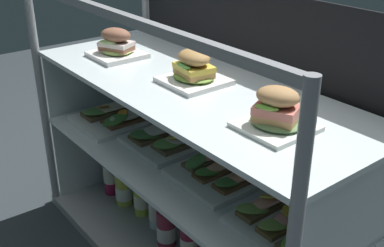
{
  "coord_description": "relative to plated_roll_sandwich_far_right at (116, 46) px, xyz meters",
  "views": [
    {
      "loc": [
        1.1,
        -0.86,
        1.21
      ],
      "look_at": [
        0.0,
        0.0,
        0.55
      ],
      "focal_mm": 45.0,
      "sensor_mm": 36.0,
      "label": 1
    }
  ],
  "objects": [
    {
      "name": "plated_roll_sandwich_near_left_corner",
      "position": [
        0.76,
        0.01,
        0.0
      ],
      "size": [
        0.17,
        0.17,
        0.11
      ],
      "color": "white",
      "rests_on": "shelf_upper_glass"
    },
    {
      "name": "case_frame",
      "position": [
        0.38,
        0.21,
        -0.21
      ],
      "size": [
        1.31,
        0.53,
        0.95
      ],
      "color": "gray",
      "rests_on": "ground"
    },
    {
      "name": "plated_roll_sandwich_far_right",
      "position": [
        0.0,
        0.0,
        0.0
      ],
      "size": [
        0.17,
        0.17,
        0.11
      ],
      "color": "white",
      "rests_on": "shelf_upper_glass"
    },
    {
      "name": "juice_bottle_tucked_behind",
      "position": [
        0.41,
        0.01,
        -0.6
      ],
      "size": [
        0.07,
        0.07,
        0.23
      ],
      "color": "maroon",
      "rests_on": "case_base_deck"
    },
    {
      "name": "juice_bottle_back_right",
      "position": [
        0.3,
        -0.01,
        -0.61
      ],
      "size": [
        0.07,
        0.07,
        0.2
      ],
      "color": "maroon",
      "rests_on": "case_base_deck"
    },
    {
      "name": "open_sandwich_tray_left_of_center",
      "position": [
        -0.05,
        0.01,
        -0.29
      ],
      "size": [
        0.26,
        0.31,
        0.06
      ],
      "color": "white",
      "rests_on": "shelf_lower_glass"
    },
    {
      "name": "juice_bottle_near_post",
      "position": [
        0.19,
        0.02,
        -0.59
      ],
      "size": [
        0.06,
        0.06,
        0.25
      ],
      "color": "white",
      "rests_on": "case_base_deck"
    },
    {
      "name": "plated_roll_sandwich_center",
      "position": [
        0.39,
        0.05,
        0.0
      ],
      "size": [
        0.18,
        0.18,
        0.11
      ],
      "color": "white",
      "rests_on": "shelf_upper_glass"
    },
    {
      "name": "juice_bottle_back_left",
      "position": [
        -0.13,
        0.0,
        -0.59
      ],
      "size": [
        0.06,
        0.06,
        0.24
      ],
      "color": "#9E1A43",
      "rests_on": "case_base_deck"
    },
    {
      "name": "riser_lower_tier",
      "position": [
        0.38,
        0.04,
        -0.51
      ],
      "size": [
        1.25,
        0.47,
        0.36
      ],
      "color": "silver",
      "rests_on": "case_base_deck"
    },
    {
      "name": "shelf_upper_glass",
      "position": [
        0.38,
        0.04,
        -0.05
      ],
      "size": [
        1.26,
        0.48,
        0.02
      ],
      "primitive_type": "cube",
      "color": "silver",
      "rests_on": "riser_upper_tier"
    },
    {
      "name": "juice_bottle_front_second",
      "position": [
        0.08,
        0.02,
        -0.6
      ],
      "size": [
        0.06,
        0.06,
        0.23
      ],
      "color": "#BBD645",
      "rests_on": "case_base_deck"
    },
    {
      "name": "open_sandwich_tray_mid_left",
      "position": [
        0.82,
        0.04,
        -0.3
      ],
      "size": [
        0.26,
        0.31,
        0.06
      ],
      "color": "white",
      "rests_on": "shelf_lower_glass"
    },
    {
      "name": "riser_upper_tier",
      "position": [
        0.38,
        0.04,
        -0.18
      ],
      "size": [
        1.25,
        0.47,
        0.26
      ],
      "color": "silver",
      "rests_on": "shelf_lower_glass"
    },
    {
      "name": "open_sandwich_tray_mid_right",
      "position": [
        0.52,
        0.07,
        -0.29
      ],
      "size": [
        0.26,
        0.31,
        0.06
      ],
      "color": "white",
      "rests_on": "shelf_lower_glass"
    },
    {
      "name": "shelf_lower_glass",
      "position": [
        0.38,
        0.04,
        -0.32
      ],
      "size": [
        1.26,
        0.48,
        0.02
      ],
      "primitive_type": "cube",
      "color": "silver",
      "rests_on": "riser_lower_tier"
    },
    {
      "name": "juice_bottle_front_left_end",
      "position": [
        -0.03,
        0.0,
        -0.61
      ],
      "size": [
        0.07,
        0.07,
        0.2
      ],
      "color": "#C0C84A",
      "rests_on": "case_base_deck"
    },
    {
      "name": "open_sandwich_tray_center",
      "position": [
        0.23,
        0.06,
        -0.29
      ],
      "size": [
        0.26,
        0.31,
        0.06
      ],
      "color": "white",
      "rests_on": "shelf_lower_glass"
    }
  ]
}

